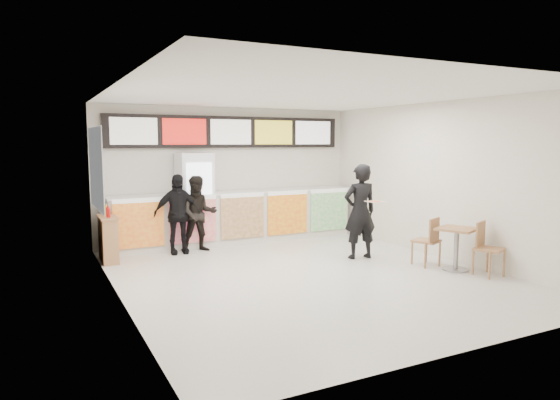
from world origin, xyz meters
TOP-DOWN VIEW (x-y plane):
  - floor at (0.00, 0.00)m, footprint 7.00×7.00m
  - ceiling at (0.00, 0.00)m, footprint 7.00×7.00m
  - wall_back at (0.00, 3.50)m, footprint 6.00×0.00m
  - wall_left at (-3.00, 0.00)m, footprint 0.00×7.00m
  - wall_right at (3.00, 0.00)m, footprint 0.00×7.00m
  - service_counter at (0.00, 3.09)m, footprint 5.56×0.77m
  - menu_board at (0.00, 3.41)m, footprint 5.50×0.14m
  - drinks_fridge at (-0.93, 3.11)m, footprint 0.70×0.67m
  - mirror_panel at (-2.99, 2.45)m, footprint 0.01×2.00m
  - customer_main at (1.54, 0.57)m, footprint 0.71×0.51m
  - customer_left at (-1.04, 2.55)m, footprint 0.85×0.72m
  - customer_mid at (-1.48, 2.55)m, footprint 0.95×0.42m
  - pizza_slice at (1.54, 0.12)m, footprint 0.36×0.36m
  - cafe_table at (2.50, -0.94)m, footprint 0.99×1.56m
  - condiment_ledge at (-2.82, 2.45)m, footprint 0.31×0.77m

SIDE VIEW (x-z plane):
  - floor at x=0.00m, z-range 0.00..0.00m
  - condiment_ledge at x=-2.82m, z-range -0.07..0.95m
  - cafe_table at x=2.50m, z-range 0.07..0.97m
  - service_counter at x=0.00m, z-range 0.00..1.14m
  - customer_left at x=-1.04m, z-range 0.00..1.55m
  - customer_mid at x=-1.48m, z-range 0.00..1.60m
  - customer_main at x=1.54m, z-range 0.00..1.82m
  - drinks_fridge at x=-0.93m, z-range 0.00..2.00m
  - pizza_slice at x=1.54m, z-range 1.15..1.17m
  - wall_back at x=0.00m, z-range -1.50..4.50m
  - wall_left at x=-3.00m, z-range -2.00..5.00m
  - wall_right at x=3.00m, z-range -2.00..5.00m
  - mirror_panel at x=-2.99m, z-range 1.00..2.50m
  - menu_board at x=0.00m, z-range 2.10..2.80m
  - ceiling at x=0.00m, z-range 3.00..3.00m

